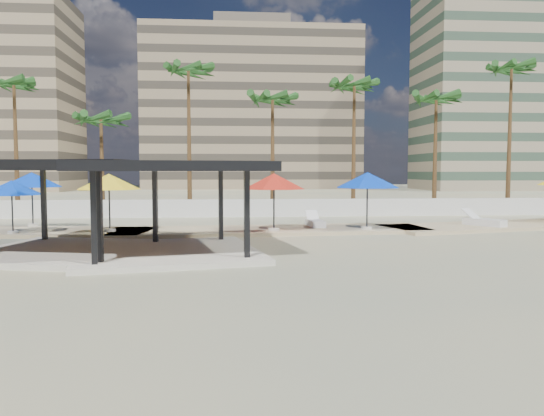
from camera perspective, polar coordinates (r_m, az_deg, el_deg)
The scene contains 21 objects.
ground at distance 20.10m, azimuth -4.18°, elevation -4.92°, with size 200.00×200.00×0.00m, color tan.
promenade at distance 27.77m, azimuth -0.18°, elevation -2.31°, with size 44.45×7.97×0.24m.
boundary_wall at distance 35.94m, azimuth -4.40°, elevation -0.02°, with size 56.00×0.30×1.20m, color silver.
building_mid at distance 98.58m, azimuth -2.24°, elevation 10.50°, with size 38.00×16.00×30.40m.
building_east at distance 99.45m, azimuth 24.94°, elevation 11.81°, with size 32.00×15.00×36.40m.
pavilion_central at distance 19.85m, azimuth -11.24°, elevation 0.86°, with size 7.96×7.96×3.44m.
pavilion_west at distance 21.10m, azimuth -21.16°, elevation 0.91°, with size 8.19×8.19×3.47m.
umbrella_a at distance 30.88m, azimuth -24.44°, elevation 2.77°, with size 3.54×3.54×2.86m.
umbrella_b at distance 26.80m, azimuth -17.14°, elevation 2.70°, with size 3.41×3.41×2.80m.
umbrella_c at distance 25.84m, azimuth 0.21°, elevation 2.87°, with size 4.06×4.06×2.82m.
umbrella_d at distance 26.95m, azimuth 10.23°, elevation 2.96°, with size 3.94×3.94×2.88m.
umbrella_f at distance 27.60m, azimuth -26.22°, elevation 1.95°, with size 3.35×3.35×2.49m.
lounger_b at distance 28.27m, azimuth 4.65°, elevation -1.57°, with size 0.83×2.15×0.80m.
lounger_c at distance 30.67m, azimuth 21.80°, elevation -1.37°, with size 1.87×2.37×0.88m.
palm_b at distance 41.70m, azimuth -26.01°, elevation 11.41°, with size 3.00×3.00×9.99m.
palm_c at distance 39.12m, azimuth -17.92°, elevation 8.69°, with size 3.00×3.00×7.50m.
palm_d at distance 39.44m, azimuth -8.98°, elevation 13.82°, with size 3.00×3.00×11.16m.
palm_e at distance 38.69m, azimuth 0.06°, elevation 11.18°, with size 3.00×3.00×9.09m.
palm_f at distance 39.96m, azimuth 8.85°, elevation 12.36°, with size 3.00×3.00×10.17m.
palm_g at distance 41.26m, azimuth 17.24°, elevation 10.73°, with size 3.00×3.00×9.23m.
palm_h at distance 44.65m, azimuth 24.36°, elevation 12.93°, with size 3.00×3.00×11.63m.
Camera 1 is at (-0.15, -19.85, 3.11)m, focal length 35.00 mm.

